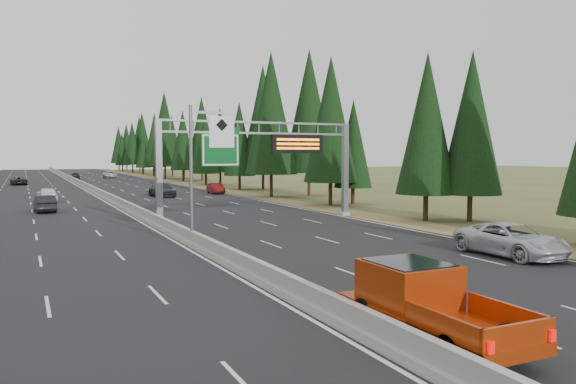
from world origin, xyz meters
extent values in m
cube|color=black|center=(0.00, 80.00, 0.04)|extent=(32.00, 260.00, 0.08)
cube|color=olive|center=(17.80, 80.00, 0.03)|extent=(3.60, 260.00, 0.06)
cube|color=gray|center=(0.00, 80.00, 0.23)|extent=(0.70, 260.00, 0.30)
cube|color=gray|center=(0.00, 80.00, 0.63)|extent=(0.30, 260.00, 0.60)
cube|color=slate|center=(0.35, 35.00, 3.98)|extent=(0.45, 0.45, 7.80)
cube|color=gray|center=(0.35, 35.00, 0.23)|extent=(0.90, 0.90, 0.30)
cube|color=slate|center=(16.20, 35.00, 3.98)|extent=(0.45, 0.45, 7.80)
cube|color=gray|center=(16.20, 35.00, 0.23)|extent=(0.90, 0.90, 0.30)
cube|color=slate|center=(8.28, 35.00, 7.80)|extent=(15.85, 0.35, 0.16)
cube|color=slate|center=(8.28, 35.00, 6.96)|extent=(15.85, 0.35, 0.16)
cube|color=#054C19|center=(5.00, 34.75, 5.63)|extent=(3.00, 0.10, 2.50)
cube|color=silver|center=(5.00, 34.69, 5.63)|extent=(2.85, 0.02, 2.35)
cube|color=#054C19|center=(6.00, 34.75, 7.13)|extent=(1.10, 0.10, 0.45)
cube|color=black|center=(11.50, 34.70, 6.13)|extent=(4.50, 0.40, 1.50)
cube|color=orange|center=(11.50, 34.48, 6.48)|extent=(3.80, 0.02, 0.18)
cube|color=orange|center=(11.50, 34.48, 6.13)|extent=(3.80, 0.02, 0.18)
cube|color=orange|center=(11.50, 34.48, 5.78)|extent=(3.80, 0.02, 0.18)
cylinder|color=slate|center=(0.00, 25.00, 4.08)|extent=(0.20, 0.20, 8.00)
cube|color=gray|center=(0.00, 25.00, 0.18)|extent=(0.50, 0.50, 0.20)
cube|color=slate|center=(1.00, 25.00, 7.68)|extent=(2.00, 0.15, 0.15)
cube|color=silver|center=(1.80, 24.88, 6.58)|extent=(1.50, 0.06, 1.80)
cylinder|color=black|center=(20.37, 29.46, 1.07)|extent=(0.40, 0.40, 2.14)
cone|color=black|center=(20.37, 29.46, 7.74)|extent=(4.81, 4.81, 11.21)
cylinder|color=black|center=(23.27, 27.65, 1.07)|extent=(0.40, 0.40, 2.15)
cone|color=black|center=(23.27, 27.65, 7.78)|extent=(4.83, 4.83, 11.27)
cylinder|color=black|center=(20.01, 44.19, 1.23)|extent=(0.40, 0.40, 2.46)
cone|color=black|center=(20.01, 44.19, 8.92)|extent=(5.53, 5.53, 12.91)
cylinder|color=black|center=(23.03, 44.69, 0.89)|extent=(0.40, 0.40, 1.78)
cone|color=black|center=(23.03, 44.69, 6.45)|extent=(4.01, 4.01, 9.35)
cylinder|color=black|center=(19.14, 57.47, 1.43)|extent=(0.40, 0.40, 2.87)
cone|color=black|center=(19.14, 57.47, 10.39)|extent=(6.45, 6.45, 15.05)
cylinder|color=black|center=(24.59, 57.80, 1.50)|extent=(0.40, 0.40, 2.99)
cone|color=black|center=(24.59, 57.80, 10.85)|extent=(6.73, 6.73, 15.71)
cylinder|color=black|center=(20.88, 73.38, 1.06)|extent=(0.40, 0.40, 2.12)
cone|color=black|center=(20.88, 73.38, 7.68)|extent=(4.77, 4.77, 11.13)
cylinder|color=black|center=(24.30, 72.35, 1.50)|extent=(0.40, 0.40, 3.00)
cone|color=black|center=(24.30, 72.35, 10.87)|extent=(6.75, 6.75, 15.75)
cylinder|color=black|center=(19.85, 87.28, 1.01)|extent=(0.40, 0.40, 2.03)
cone|color=black|center=(19.85, 87.28, 7.36)|extent=(4.57, 4.57, 10.65)
cylinder|color=black|center=(23.03, 88.94, 1.09)|extent=(0.40, 0.40, 2.18)
cone|color=black|center=(23.03, 88.94, 7.92)|extent=(4.92, 4.92, 11.47)
cylinder|color=black|center=(20.08, 103.25, 1.12)|extent=(0.40, 0.40, 2.25)
cone|color=black|center=(20.08, 103.25, 8.14)|extent=(5.05, 5.05, 11.79)
cylinder|color=black|center=(24.19, 104.03, 1.36)|extent=(0.40, 0.40, 2.72)
cone|color=black|center=(24.19, 104.03, 9.86)|extent=(6.12, 6.12, 14.28)
cylinder|color=black|center=(19.23, 115.19, 1.51)|extent=(0.40, 0.40, 3.02)
cone|color=black|center=(19.23, 115.19, 10.96)|extent=(6.80, 6.80, 15.87)
cylinder|color=black|center=(23.38, 115.23, 1.03)|extent=(0.40, 0.40, 2.05)
cone|color=black|center=(23.38, 115.23, 7.44)|extent=(4.62, 4.62, 10.77)
cylinder|color=black|center=(20.16, 131.26, 1.13)|extent=(0.40, 0.40, 2.26)
cone|color=black|center=(20.16, 131.26, 8.20)|extent=(5.09, 5.09, 11.88)
cylinder|color=black|center=(24.29, 129.47, 1.19)|extent=(0.40, 0.40, 2.38)
cone|color=black|center=(24.29, 129.47, 8.61)|extent=(5.34, 5.34, 12.47)
cylinder|color=black|center=(20.60, 146.76, 0.89)|extent=(0.40, 0.40, 1.78)
cone|color=black|center=(20.60, 146.76, 6.45)|extent=(4.00, 4.00, 9.34)
cylinder|color=black|center=(23.91, 147.48, 1.33)|extent=(0.40, 0.40, 2.66)
cone|color=black|center=(23.91, 147.48, 9.64)|extent=(5.98, 5.98, 13.96)
cylinder|color=black|center=(20.09, 159.88, 1.18)|extent=(0.40, 0.40, 2.36)
cone|color=black|center=(20.09, 159.88, 8.56)|extent=(5.31, 5.31, 12.40)
cylinder|color=black|center=(23.07, 160.49, 1.41)|extent=(0.40, 0.40, 2.82)
cone|color=black|center=(23.07, 160.49, 10.22)|extent=(6.34, 6.34, 14.80)
cylinder|color=black|center=(19.43, 174.24, 0.97)|extent=(0.40, 0.40, 1.95)
cone|color=black|center=(19.43, 174.24, 7.06)|extent=(4.38, 4.38, 10.22)
cylinder|color=black|center=(24.92, 174.76, 1.41)|extent=(0.40, 0.40, 2.81)
cone|color=black|center=(24.92, 174.76, 10.20)|extent=(6.33, 6.33, 14.77)
cylinder|color=black|center=(20.82, 190.21, 1.20)|extent=(0.40, 0.40, 2.40)
cone|color=black|center=(20.82, 190.21, 8.69)|extent=(5.40, 5.40, 12.59)
cylinder|color=black|center=(23.59, 191.31, 1.27)|extent=(0.40, 0.40, 2.54)
cone|color=black|center=(23.59, 191.31, 9.21)|extent=(5.72, 5.72, 13.34)
imported|color=#BCBDC1|center=(13.87, 14.69, 0.92)|extent=(2.86, 6.10, 1.69)
cylinder|color=black|center=(0.54, 4.08, 0.53)|extent=(0.34, 0.91, 0.91)
cylinder|color=black|center=(2.46, 4.08, 0.53)|extent=(0.34, 0.91, 0.91)
cylinder|color=black|center=(0.54, 7.81, 0.53)|extent=(0.34, 0.91, 0.91)
cylinder|color=black|center=(2.46, 7.81, 0.53)|extent=(0.34, 0.91, 0.91)
cube|color=#9C2D09|center=(1.50, 6.00, 0.70)|extent=(2.26, 6.34, 0.34)
cube|color=#9C2D09|center=(1.50, 7.02, 1.49)|extent=(2.15, 2.49, 1.24)
cube|color=black|center=(1.50, 7.02, 1.83)|extent=(1.92, 2.15, 0.62)
cube|color=#9C2D09|center=(0.42, 4.30, 1.10)|extent=(0.11, 2.72, 0.68)
cube|color=#9C2D09|center=(2.58, 4.30, 1.10)|extent=(0.11, 2.72, 0.68)
cube|color=#9C2D09|center=(1.50, 2.94, 1.10)|extent=(2.26, 0.11, 0.68)
imported|color=#12502C|center=(7.04, 65.49, 0.75)|extent=(1.90, 4.06, 1.35)
imported|color=#650E0F|center=(14.50, 65.35, 0.79)|extent=(1.67, 4.34, 1.41)
imported|color=black|center=(6.87, 63.22, 0.90)|extent=(2.70, 5.77, 1.63)
imported|color=silver|center=(8.84, 123.76, 0.82)|extent=(2.48, 5.36, 1.49)
imported|color=black|center=(1.50, 122.11, 0.82)|extent=(2.13, 4.46, 1.47)
imported|color=black|center=(-6.94, 49.19, 0.84)|extent=(1.89, 4.73, 1.53)
imported|color=white|center=(-6.33, 60.75, 0.89)|extent=(2.21, 4.87, 1.62)
imported|color=black|center=(-9.39, 100.48, 0.80)|extent=(2.87, 5.41, 1.45)
camera|label=1|loc=(-8.63, -6.15, 5.27)|focal=35.00mm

